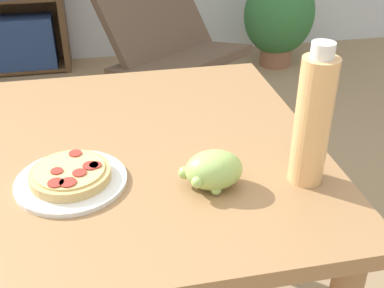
{
  "coord_description": "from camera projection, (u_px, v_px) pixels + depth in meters",
  "views": [
    {
      "loc": [
        0.35,
        -0.96,
        1.31
      ],
      "look_at": [
        0.52,
        -0.15,
        0.81
      ],
      "focal_mm": 45.0,
      "sensor_mm": 36.0,
      "label": 1
    }
  ],
  "objects": [
    {
      "name": "lounge_chair_far",
      "position": [
        170.0,
        67.0,
        2.73
      ],
      "size": [
        0.92,
        1.0,
        0.88
      ],
      "rotation": [
        0.0,
        0.0,
        0.62
      ],
      "color": "slate",
      "rests_on": "ground_plane"
    },
    {
      "name": "grape_bunch",
      "position": [
        213.0,
        171.0,
        0.93
      ],
      "size": [
        0.12,
        0.09,
        0.08
      ],
      "color": "#A8CC66",
      "rests_on": "dining_table"
    },
    {
      "name": "drink_bottle",
      "position": [
        313.0,
        120.0,
        0.9
      ],
      "size": [
        0.07,
        0.07,
        0.28
      ],
      "color": "#EFB270",
      "rests_on": "dining_table"
    },
    {
      "name": "dining_table",
      "position": [
        20.0,
        192.0,
        1.09
      ],
      "size": [
        1.35,
        0.86,
        0.75
      ],
      "color": "#A37549",
      "rests_on": "ground_plane"
    },
    {
      "name": "pizza_on_plate",
      "position": [
        71.0,
        177.0,
        0.95
      ],
      "size": [
        0.22,
        0.22,
        0.04
      ],
      "color": "white",
      "rests_on": "dining_table"
    },
    {
      "name": "potted_plant_floor",
      "position": [
        279.0,
        17.0,
        3.37
      ],
      "size": [
        0.5,
        0.42,
        0.66
      ],
      "color": "#8E5B42",
      "rests_on": "ground_plane"
    }
  ]
}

